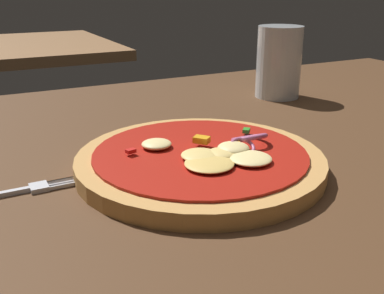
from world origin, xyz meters
TOP-DOWN VIEW (x-y plane):
  - dining_table at (0.00, 0.00)m, footprint 1.46×0.88m
  - pizza at (-0.05, -0.03)m, footprint 0.28×0.28m
  - fork at (-0.25, -0.01)m, footprint 0.16×0.02m
  - beer_glass at (0.24, 0.20)m, footprint 0.08×0.08m

SIDE VIEW (x-z plane):
  - dining_table at x=0.00m, z-range 0.00..0.03m
  - fork at x=-0.25m, z-range 0.03..0.04m
  - pizza at x=-0.05m, z-range 0.02..0.06m
  - beer_glass at x=0.24m, z-range 0.03..0.16m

